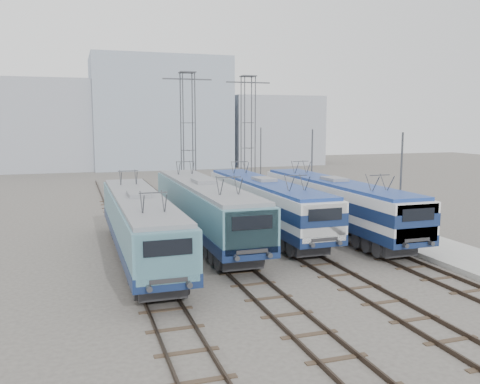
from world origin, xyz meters
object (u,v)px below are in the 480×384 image
at_px(mast_rear, 261,161).
at_px(mast_mid, 312,172).
at_px(catenary_tower_east, 248,131).
at_px(mast_front, 400,191).
at_px(locomotive_center_right, 265,201).
at_px(locomotive_far_right, 335,201).
at_px(locomotive_center_left, 205,206).
at_px(catenary_tower_west, 188,132).
at_px(locomotive_far_left, 140,222).

bearing_deg(mast_rear, mast_mid, -90.00).
height_order(catenary_tower_east, mast_front, catenary_tower_east).
bearing_deg(mast_rear, catenary_tower_east, -136.40).
height_order(locomotive_center_right, mast_mid, mast_mid).
relative_size(catenary_tower_east, mast_rear, 1.71).
bearing_deg(locomotive_far_right, mast_rear, 84.54).
distance_m(locomotive_center_left, locomotive_center_right, 4.61).
bearing_deg(locomotive_far_right, mast_mid, 75.89).
distance_m(locomotive_center_right, mast_rear, 18.93).
bearing_deg(catenary_tower_west, mast_mid, -42.93).
bearing_deg(locomotive_far_right, locomotive_center_right, 160.74).
height_order(locomotive_center_left, locomotive_center_right, locomotive_center_left).
height_order(mast_mid, mast_rear, same).
bearing_deg(locomotive_center_left, locomotive_far_right, -3.50).
relative_size(locomotive_far_left, locomotive_far_right, 0.98).
distance_m(locomotive_center_right, catenary_tower_east, 16.92).
bearing_deg(mast_mid, locomotive_far_left, -146.41).
height_order(locomotive_center_left, mast_mid, mast_mid).
relative_size(locomotive_center_left, mast_rear, 2.64).
distance_m(locomotive_far_left, catenary_tower_east, 24.56).
height_order(locomotive_far_left, catenary_tower_west, catenary_tower_west).
bearing_deg(locomotive_far_right, locomotive_far_left, -168.14).
xyz_separation_m(locomotive_far_left, mast_front, (15.35, -1.80, 1.30)).
distance_m(catenary_tower_west, catenary_tower_east, 6.80).
xyz_separation_m(locomotive_center_right, catenary_tower_west, (-2.25, 13.79, 4.37)).
bearing_deg(mast_mid, catenary_tower_east, 101.86).
distance_m(mast_mid, mast_rear, 12.00).
relative_size(catenary_tower_west, mast_front, 1.71).
xyz_separation_m(catenary_tower_west, mast_mid, (8.60, -8.00, -3.14)).
height_order(locomotive_center_right, locomotive_far_right, locomotive_far_right).
bearing_deg(locomotive_far_left, locomotive_far_right, 11.86).
height_order(locomotive_center_right, catenary_tower_west, catenary_tower_west).
bearing_deg(locomotive_far_left, locomotive_center_left, 36.97).
distance_m(catenary_tower_east, mast_front, 22.32).
distance_m(locomotive_center_right, mast_front, 8.97).
bearing_deg(mast_mid, locomotive_center_right, -137.66).
bearing_deg(locomotive_far_right, mast_front, -68.26).
xyz_separation_m(catenary_tower_east, mast_rear, (2.10, 2.00, -3.14)).
relative_size(locomotive_far_left, locomotive_center_right, 0.99).
bearing_deg(locomotive_far_left, locomotive_center_right, 26.10).
bearing_deg(mast_rear, locomotive_far_left, -124.67).
distance_m(catenary_tower_east, mast_mid, 10.69).
xyz_separation_m(locomotive_center_right, mast_mid, (6.35, 5.79, 1.23)).
height_order(locomotive_center_left, catenary_tower_west, catenary_tower_west).
bearing_deg(catenary_tower_east, locomotive_far_left, -123.27).
relative_size(locomotive_center_left, mast_front, 2.64).
bearing_deg(locomotive_far_left, mast_mid, 33.59).
bearing_deg(mast_rear, locomotive_center_left, -119.98).
relative_size(locomotive_far_left, mast_rear, 2.51).
xyz_separation_m(locomotive_far_left, locomotive_center_right, (9.00, 4.41, 0.07)).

